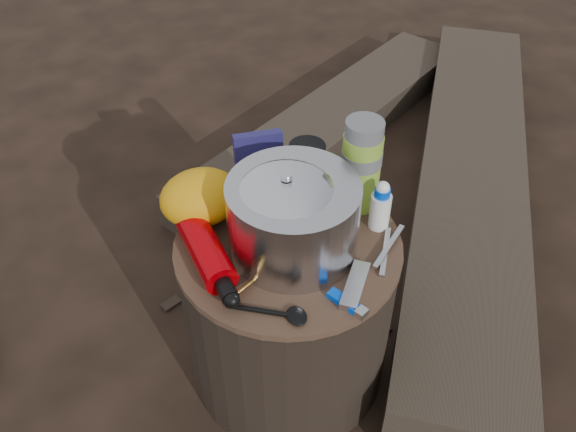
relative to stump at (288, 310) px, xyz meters
name	(u,v)px	position (x,y,z in m)	size (l,w,h in m)	color
ground	(288,364)	(0.00, 0.00, -0.20)	(60.00, 60.00, 0.00)	black
stump	(288,310)	(0.00, 0.00, 0.00)	(0.44, 0.44, 0.41)	black
log_main	(470,179)	(0.75, 0.36, -0.13)	(0.30, 1.79, 0.15)	#342B22
log_small	(330,125)	(0.48, 0.82, -0.15)	(0.25, 1.36, 0.11)	#342B22
foil_windscreen	(293,218)	(0.01, -0.01, 0.28)	(0.25, 0.25, 0.15)	#BABAC0
camping_pot	(286,214)	(-0.01, -0.01, 0.29)	(0.17, 0.17, 0.17)	silver
fuel_bottle	(204,247)	(-0.16, 0.02, 0.23)	(0.06, 0.26, 0.06)	#B80006
thermos	(361,165)	(0.18, 0.06, 0.30)	(0.08, 0.08, 0.20)	#8EBB37
travel_mug	(307,167)	(0.10, 0.14, 0.26)	(0.07, 0.07, 0.11)	black
stuff_sack	(200,197)	(-0.13, 0.13, 0.26)	(0.16, 0.13, 0.11)	orange
food_pouch	(259,161)	(0.01, 0.19, 0.27)	(0.10, 0.02, 0.13)	navy
lighter	(344,301)	(0.03, -0.18, 0.21)	(0.02, 0.08, 0.01)	blue
multitool	(355,286)	(0.07, -0.15, 0.21)	(0.03, 0.11, 0.02)	silver
pot_grabber	(385,250)	(0.16, -0.09, 0.21)	(0.03, 0.13, 0.01)	silver
spork	(260,310)	(-0.11, -0.14, 0.21)	(0.03, 0.14, 0.01)	black
squeeze_bottle	(380,207)	(0.19, -0.02, 0.25)	(0.04, 0.04, 0.10)	white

